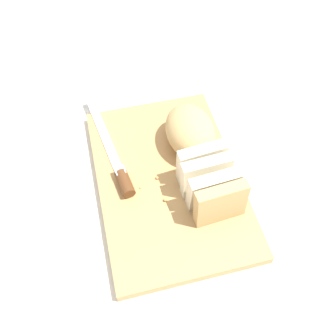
{
  "coord_description": "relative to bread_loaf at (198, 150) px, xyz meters",
  "views": [
    {
      "loc": [
        0.39,
        -0.08,
        0.62
      ],
      "look_at": [
        0.0,
        0.0,
        0.05
      ],
      "focal_mm": 39.22,
      "sensor_mm": 36.0,
      "label": 1
    }
  ],
  "objects": [
    {
      "name": "cutting_board",
      "position": [
        0.02,
        -0.06,
        -0.05
      ],
      "size": [
        0.42,
        0.29,
        0.02
      ],
      "primitive_type": "cube",
      "rotation": [
        0.0,
        0.0,
        0.04
      ],
      "color": "tan",
      "rests_on": "ground_plane"
    },
    {
      "name": "ground_plane",
      "position": [
        0.02,
        -0.06,
        -0.06
      ],
      "size": [
        3.0,
        3.0,
        0.0
      ],
      "primitive_type": "plane",
      "color": "silver"
    },
    {
      "name": "crumb_stray_left",
      "position": [
        0.07,
        -0.08,
        -0.04
      ],
      "size": [
        0.01,
        0.01,
        0.01
      ],
      "primitive_type": "sphere",
      "color": "tan",
      "rests_on": "cutting_board"
    },
    {
      "name": "crumb_near_knife",
      "position": [
        0.02,
        -0.08,
        -0.04
      ],
      "size": [
        0.01,
        0.01,
        0.01
      ],
      "primitive_type": "sphere",
      "color": "tan",
      "rests_on": "cutting_board"
    },
    {
      "name": "crumb_near_loaf",
      "position": [
        0.04,
        -0.12,
        -0.04
      ],
      "size": [
        0.0,
        0.0,
        0.0
      ],
      "primitive_type": "sphere",
      "color": "tan",
      "rests_on": "cutting_board"
    },
    {
      "name": "bread_loaf",
      "position": [
        0.0,
        0.0,
        0.0
      ],
      "size": [
        0.26,
        0.11,
        0.08
      ],
      "rotation": [
        0.0,
        0.0,
        0.08
      ],
      "color": "tan",
      "rests_on": "cutting_board"
    },
    {
      "name": "bread_knife",
      "position": [
        -0.01,
        -0.15,
        -0.03
      ],
      "size": [
        0.29,
        0.07,
        0.02
      ],
      "rotation": [
        0.0,
        0.0,
        3.33
      ],
      "color": "silver",
      "rests_on": "cutting_board"
    }
  ]
}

